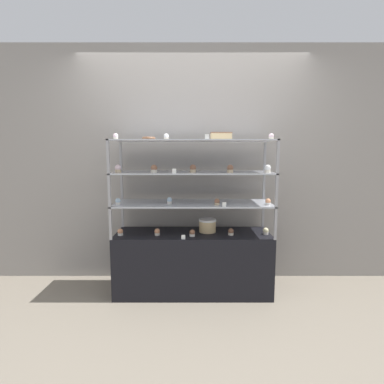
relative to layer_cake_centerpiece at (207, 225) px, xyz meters
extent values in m
plane|color=gray|center=(-0.15, -0.04, -0.69)|extent=(20.00, 20.00, 0.00)
cube|color=gray|center=(-0.15, 0.37, 0.61)|extent=(8.00, 0.05, 2.60)
cube|color=black|center=(-0.15, -0.04, -0.38)|extent=(1.57, 0.51, 0.62)
cube|color=#99999E|center=(-0.92, 0.21, 0.09)|extent=(0.02, 0.02, 0.31)
cube|color=#99999E|center=(0.62, 0.21, 0.09)|extent=(0.02, 0.02, 0.31)
cube|color=#99999E|center=(-0.92, -0.28, 0.09)|extent=(0.02, 0.02, 0.31)
cube|color=#99999E|center=(0.62, -0.28, 0.09)|extent=(0.02, 0.02, 0.31)
cube|color=#B7BCC6|center=(-0.15, -0.04, 0.24)|extent=(1.57, 0.51, 0.01)
cube|color=#99999E|center=(-0.92, 0.21, 0.40)|extent=(0.02, 0.02, 0.31)
cube|color=#99999E|center=(0.62, 0.21, 0.40)|extent=(0.02, 0.02, 0.31)
cube|color=#99999E|center=(-0.92, -0.28, 0.40)|extent=(0.02, 0.02, 0.31)
cube|color=#99999E|center=(0.62, -0.28, 0.40)|extent=(0.02, 0.02, 0.31)
cube|color=#B7BCC6|center=(-0.15, -0.04, 0.55)|extent=(1.57, 0.51, 0.01)
cube|color=#99999E|center=(-0.92, 0.21, 0.71)|extent=(0.02, 0.02, 0.31)
cube|color=#99999E|center=(0.62, 0.21, 0.71)|extent=(0.02, 0.02, 0.31)
cube|color=#99999E|center=(-0.92, -0.28, 0.71)|extent=(0.02, 0.02, 0.31)
cube|color=#99999E|center=(0.62, -0.28, 0.71)|extent=(0.02, 0.02, 0.31)
cube|color=#B7BCC6|center=(-0.15, -0.04, 0.86)|extent=(1.57, 0.51, 0.01)
cylinder|color=#DBBC84|center=(0.00, 0.00, -0.01)|extent=(0.17, 0.17, 0.11)
cylinder|color=white|center=(0.00, 0.00, 0.06)|extent=(0.18, 0.18, 0.02)
cube|color=#DBBC84|center=(0.12, -0.02, 0.90)|extent=(0.20, 0.15, 0.06)
cube|color=#8C5B42|center=(0.12, -0.02, 0.94)|extent=(0.21, 0.16, 0.01)
cylinder|color=white|center=(-0.87, -0.13, -0.06)|extent=(0.05, 0.05, 0.02)
sphere|color=#E5996B|center=(-0.87, -0.13, -0.03)|extent=(0.06, 0.06, 0.06)
cylinder|color=beige|center=(-0.51, -0.13, -0.06)|extent=(0.05, 0.05, 0.02)
sphere|color=#E5996B|center=(-0.51, -0.13, -0.03)|extent=(0.06, 0.06, 0.06)
cylinder|color=white|center=(-0.16, -0.17, -0.06)|extent=(0.05, 0.05, 0.02)
sphere|color=#8C5B42|center=(-0.16, -0.17, -0.03)|extent=(0.06, 0.06, 0.06)
cylinder|color=beige|center=(0.23, -0.12, -0.06)|extent=(0.05, 0.05, 0.02)
sphere|color=#8C5B42|center=(0.23, -0.12, -0.03)|extent=(0.06, 0.06, 0.06)
cylinder|color=beige|center=(0.58, -0.09, -0.06)|extent=(0.05, 0.05, 0.02)
sphere|color=#F4EAB2|center=(0.58, -0.09, -0.03)|extent=(0.06, 0.06, 0.06)
cube|color=white|center=(-0.24, -0.27, -0.05)|extent=(0.04, 0.00, 0.04)
cylinder|color=white|center=(-0.88, -0.14, 0.26)|extent=(0.05, 0.05, 0.02)
sphere|color=silver|center=(-0.88, -0.14, 0.28)|extent=(0.05, 0.05, 0.05)
cylinder|color=white|center=(-0.38, -0.08, 0.26)|extent=(0.05, 0.05, 0.02)
sphere|color=silver|center=(-0.38, -0.08, 0.28)|extent=(0.05, 0.05, 0.05)
cylinder|color=#CCB28C|center=(0.08, -0.17, 0.26)|extent=(0.05, 0.05, 0.02)
sphere|color=#8C5B42|center=(0.08, -0.17, 0.28)|extent=(0.05, 0.05, 0.05)
cylinder|color=white|center=(0.57, -0.17, 0.26)|extent=(0.05, 0.05, 0.02)
sphere|color=#E5996B|center=(0.57, -0.17, 0.28)|extent=(0.05, 0.05, 0.05)
cube|color=white|center=(0.14, -0.27, 0.27)|extent=(0.04, 0.00, 0.04)
cylinder|color=#CCB28C|center=(-0.87, -0.14, 0.57)|extent=(0.06, 0.06, 0.03)
sphere|color=silver|center=(-0.87, -0.14, 0.60)|extent=(0.06, 0.06, 0.06)
cylinder|color=beige|center=(-0.52, -0.16, 0.57)|extent=(0.06, 0.06, 0.03)
sphere|color=#8C5B42|center=(-0.52, -0.16, 0.60)|extent=(0.06, 0.06, 0.06)
cylinder|color=#CCB28C|center=(-0.15, -0.11, 0.57)|extent=(0.06, 0.06, 0.03)
sphere|color=#8C5B42|center=(-0.15, -0.11, 0.60)|extent=(0.06, 0.06, 0.06)
cylinder|color=#CCB28C|center=(0.21, -0.15, 0.57)|extent=(0.06, 0.06, 0.03)
sphere|color=#8C5B42|center=(0.21, -0.15, 0.60)|extent=(0.06, 0.06, 0.06)
cylinder|color=beige|center=(0.56, -0.16, 0.57)|extent=(0.06, 0.06, 0.03)
sphere|color=white|center=(0.56, -0.16, 0.60)|extent=(0.06, 0.06, 0.06)
cube|color=white|center=(-0.32, -0.27, 0.58)|extent=(0.04, 0.00, 0.04)
cylinder|color=beige|center=(-0.88, -0.15, 0.88)|extent=(0.05, 0.05, 0.02)
sphere|color=silver|center=(-0.88, -0.15, 0.90)|extent=(0.05, 0.05, 0.05)
cylinder|color=beige|center=(-0.41, -0.11, 0.88)|extent=(0.05, 0.05, 0.02)
sphere|color=white|center=(-0.41, -0.11, 0.90)|extent=(0.05, 0.05, 0.05)
cylinder|color=beige|center=(0.59, -0.15, 0.88)|extent=(0.05, 0.05, 0.02)
sphere|color=silver|center=(0.59, -0.15, 0.90)|extent=(0.05, 0.05, 0.05)
cube|color=white|center=(-0.03, -0.27, 0.89)|extent=(0.04, 0.00, 0.04)
torus|color=brown|center=(-0.58, -0.04, 0.88)|extent=(0.13, 0.13, 0.03)
camera|label=1|loc=(-0.16, -3.02, 0.75)|focal=28.00mm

